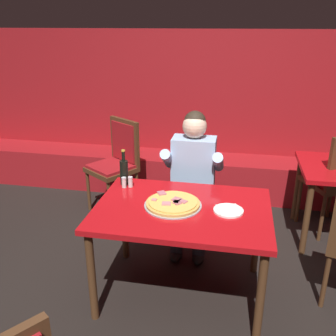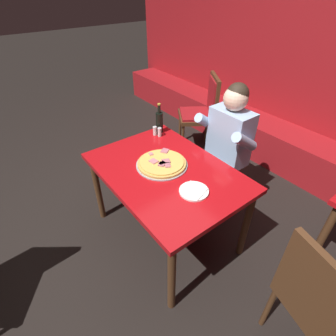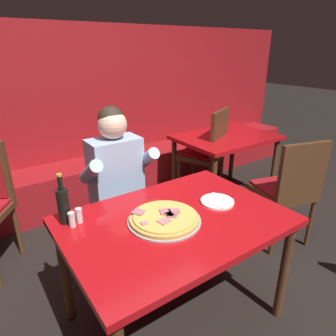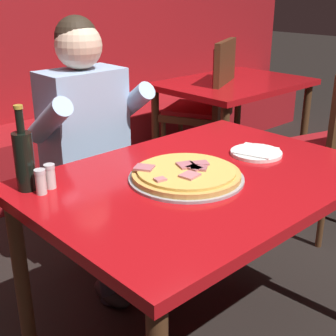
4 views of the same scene
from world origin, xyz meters
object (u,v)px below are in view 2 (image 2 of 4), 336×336
Objects in this scene: beer_bottle at (159,122)px; dining_chair_near_left at (203,109)px; shaker_oregano at (155,131)px; diner_seated_blue_shirt at (222,147)px; pizza at (162,163)px; main_dining_table at (166,178)px; shaker_black_pepper at (160,132)px; dining_chair_near_right at (323,302)px; plate_white_paper at (194,191)px.

dining_chair_near_left is at bearing 111.93° from beer_bottle.
diner_seated_blue_shirt is at bearing 39.48° from shaker_oregano.
main_dining_table is at bearing -8.89° from pizza.
beer_bottle is 3.40× the size of shaker_oregano.
beer_bottle reaches higher than pizza.
shaker_black_pepper is 0.09× the size of dining_chair_near_right.
plate_white_paper reaches higher than main_dining_table.
plate_white_paper is 2.44× the size of shaker_oregano.
shaker_black_pepper is at bearing -139.20° from diner_seated_blue_shirt.
dining_chair_near_left is at bearing 111.46° from shaker_oregano.
shaker_black_pepper reaches higher than pizza.
plate_white_paper is at bearing -20.71° from beer_bottle.
main_dining_table is 4.27× the size of beer_bottle.
dining_chair_near_left reaches higher than shaker_oregano.
main_dining_table is 14.50× the size of shaker_oregano.
beer_bottle reaches higher than dining_chair_near_right.
dining_chair_near_left is (-1.24, 1.29, -0.17)m from plate_white_paper.
diner_seated_blue_shirt reaches higher than beer_bottle.
beer_bottle is 1.08m from dining_chair_near_left.
beer_bottle is at bearing 144.48° from shaker_black_pepper.
plate_white_paper is at bearing -2.04° from pizza.
shaker_oregano is at bearing 175.03° from dining_chair_near_right.
beer_bottle is (-0.46, 0.31, 0.09)m from pizza.
main_dining_table is 0.58m from shaker_oregano.
shaker_black_pepper is at bearing -65.90° from dining_chair_near_left.
shaker_oregano is (-0.83, 0.26, 0.03)m from plate_white_paper.
dining_chair_near_right reaches higher than main_dining_table.
pizza is 0.47m from shaker_black_pepper.
shaker_black_pepper is (0.06, -0.05, -0.07)m from beer_bottle.
pizza is 0.56m from beer_bottle.
beer_bottle is 0.23× the size of diner_seated_blue_shirt.
plate_white_paper is 0.75m from diner_seated_blue_shirt.
main_dining_table is 0.66m from diner_seated_blue_shirt.
dining_chair_near_right is (1.77, -0.15, -0.21)m from shaker_oregano.
shaker_black_pepper reaches higher than plate_white_paper.
dining_chair_near_left is at bearing 133.87° from plate_white_paper.
pizza is 4.81× the size of shaker_oregano.
beer_bottle is at bearing -146.28° from diner_seated_blue_shirt.
diner_seated_blue_shirt is at bearing 85.07° from pizza.
beer_bottle is 1.82m from dining_chair_near_right.
plate_white_paper is at bearing -173.84° from dining_chair_near_right.
shaker_oregano is 1.00× the size of shaker_black_pepper.
beer_bottle is 0.63m from diner_seated_blue_shirt.
beer_bottle is 3.40× the size of shaker_black_pepper.
plate_white_paper is (0.40, -0.01, -0.01)m from pizza.
dining_chair_near_right reaches higher than shaker_oregano.
diner_seated_blue_shirt reaches higher than plate_white_paper.
pizza reaches higher than plate_white_paper.
beer_bottle is 0.10m from shaker_oregano.
diner_seated_blue_shirt is (0.51, 0.34, -0.15)m from beer_bottle.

